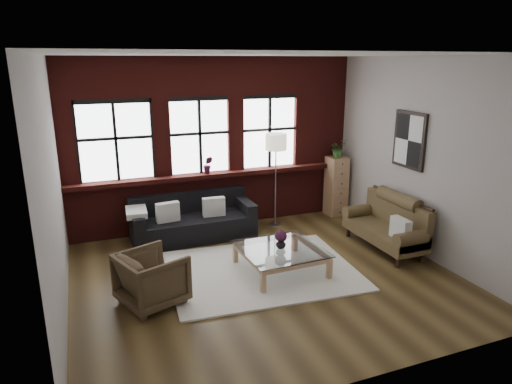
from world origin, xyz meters
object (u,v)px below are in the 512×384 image
object	(u,v)px
coffee_table	(281,260)
floor_lamp	(276,177)
armchair	(152,279)
drawer_chest	(336,186)
vase	(281,243)
vintage_settee	(384,225)
dark_sofa	(193,217)

from	to	relation	value
coffee_table	floor_lamp	distance (m)	2.20
armchair	drawer_chest	bearing A→B (deg)	-81.79
coffee_table	drawer_chest	distance (m)	3.03
vase	floor_lamp	size ratio (longest dim) A/B	0.08
vintage_settee	vase	size ratio (longest dim) A/B	10.33
vintage_settee	vase	bearing A→B (deg)	-175.35
floor_lamp	dark_sofa	bearing A→B (deg)	-177.27
vintage_settee	vase	world-z (taller)	vintage_settee
dark_sofa	armchair	bearing A→B (deg)	-117.20
vintage_settee	armchair	distance (m)	4.00
vase	drawer_chest	bearing A→B (deg)	43.27
dark_sofa	vase	bearing A→B (deg)	-63.71
vintage_settee	drawer_chest	distance (m)	1.91
armchair	floor_lamp	size ratio (longest dim) A/B	0.40
dark_sofa	vintage_settee	size ratio (longest dim) A/B	1.32
dark_sofa	drawer_chest	xyz separation A→B (m)	(3.09, 0.22, 0.22)
vintage_settee	coffee_table	xyz separation A→B (m)	(-2.01, -0.16, -0.25)
coffee_table	vase	bearing A→B (deg)	0.00
armchair	coffee_table	bearing A→B (deg)	-103.71
coffee_table	dark_sofa	bearing A→B (deg)	116.29
vintage_settee	coffee_table	distance (m)	2.03
vintage_settee	armchair	size ratio (longest dim) A/B	2.10
armchair	vase	size ratio (longest dim) A/B	4.93
vintage_settee	drawer_chest	xyz separation A→B (m)	(0.18, 1.90, 0.17)
dark_sofa	armchair	distance (m)	2.34
dark_sofa	vase	xyz separation A→B (m)	(0.91, -1.84, 0.07)
dark_sofa	armchair	size ratio (longest dim) A/B	2.76
coffee_table	floor_lamp	bearing A→B (deg)	68.67
coffee_table	vintage_settee	bearing A→B (deg)	4.65
coffee_table	drawer_chest	xyz separation A→B (m)	(2.19, 2.06, 0.42)
armchair	coffee_table	distance (m)	2.00
coffee_table	drawer_chest	bearing A→B (deg)	43.27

